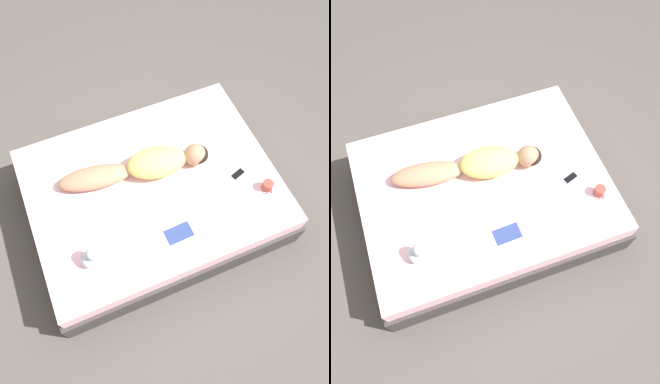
# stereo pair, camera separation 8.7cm
# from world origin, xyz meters

# --- Properties ---
(ground_plane) EXTENTS (12.00, 12.00, 0.00)m
(ground_plane) POSITION_xyz_m (0.00, 0.00, 0.00)
(ground_plane) COLOR #4C4742
(bed) EXTENTS (1.72, 2.23, 0.47)m
(bed) POSITION_xyz_m (0.00, 0.00, 0.23)
(bed) COLOR #383333
(bed) RESTS_ON ground_plane
(person) EXTENTS (0.44, 1.36, 0.22)m
(person) POSITION_xyz_m (-0.15, -0.01, 0.57)
(person) COLOR #A37556
(person) RESTS_ON bed
(open_magazine) EXTENTS (0.45, 0.34, 0.01)m
(open_magazine) POSITION_xyz_m (0.42, 0.02, 0.48)
(open_magazine) COLOR white
(open_magazine) RESTS_ON bed
(coffee_mug) EXTENTS (0.12, 0.09, 0.08)m
(coffee_mug) POSITION_xyz_m (0.43, 0.91, 0.52)
(coffee_mug) COLOR #993D33
(coffee_mug) RESTS_ON bed
(cell_phone) EXTENTS (0.11, 0.17, 0.01)m
(cell_phone) POSITION_xyz_m (0.21, 0.74, 0.48)
(cell_phone) COLOR silver
(cell_phone) RESTS_ON bed
(plush_toy) EXTENTS (0.13, 0.16, 0.20)m
(plush_toy) POSITION_xyz_m (0.46, -0.70, 0.57)
(plush_toy) COLOR #B2BCCC
(plush_toy) RESTS_ON bed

